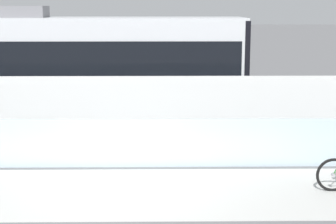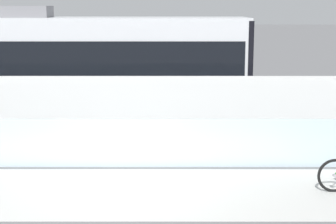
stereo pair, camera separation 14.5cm
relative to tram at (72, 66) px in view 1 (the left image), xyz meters
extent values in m
plane|color=slate|center=(1.95, -6.85, -1.89)|extent=(200.00, 200.00, 0.00)
cube|color=silver|center=(1.95, -6.85, -1.89)|extent=(32.00, 3.20, 0.01)
cube|color=silver|center=(1.95, -5.00, -1.31)|extent=(32.00, 0.05, 1.18)
cube|color=silver|center=(1.95, -3.20, -0.92)|extent=(32.00, 0.36, 1.95)
cube|color=#595654|center=(1.95, -0.72, -1.89)|extent=(32.00, 0.08, 0.01)
cube|color=#595654|center=(1.95, 0.72, -1.89)|extent=(32.00, 0.08, 0.01)
cube|color=silver|center=(0.02, 0.00, 0.01)|extent=(11.00, 2.50, 3.10)
cube|color=black|center=(0.02, 0.00, 0.36)|extent=(10.56, 2.54, 1.04)
cube|color=#14724C|center=(0.02, 0.00, -1.36)|extent=(10.78, 2.53, 0.28)
cube|color=slate|center=(-1.96, 0.00, 1.74)|extent=(2.40, 1.10, 0.36)
cube|color=#232326|center=(3.54, 0.00, -1.53)|extent=(1.40, 1.88, 0.20)
cylinder|color=black|center=(3.54, -0.72, -1.59)|extent=(0.60, 0.10, 0.60)
cylinder|color=black|center=(3.54, 0.72, -1.59)|extent=(0.60, 0.10, 0.60)
cube|color=black|center=(5.47, 0.00, 0.01)|extent=(0.16, 2.54, 2.94)
torus|color=black|center=(6.44, -6.85, -1.53)|extent=(0.72, 0.06, 0.72)
cylinder|color=#99999E|center=(6.44, -6.85, -1.53)|extent=(0.07, 0.10, 0.07)
camera|label=1|loc=(2.84, -17.87, 1.95)|focal=59.24mm
camera|label=2|loc=(2.98, -17.87, 1.95)|focal=59.24mm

